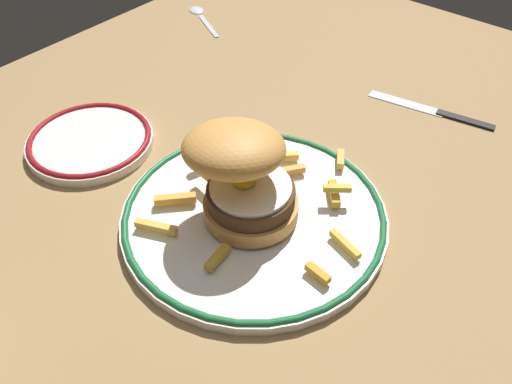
{
  "coord_description": "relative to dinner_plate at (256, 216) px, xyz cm",
  "views": [
    {
      "loc": [
        -32.99,
        -26.48,
        43.53
      ],
      "look_at": [
        -1.37,
        -0.29,
        4.6
      ],
      "focal_mm": 37.16,
      "sensor_mm": 36.0,
      "label": 1
    }
  ],
  "objects": [
    {
      "name": "side_plate",
      "position": [
        -3.28,
        25.44,
        -0.0
      ],
      "size": [
        16.35,
        16.35,
        1.6
      ],
      "color": "white",
      "rests_on": "ground_plane"
    },
    {
      "name": "knife",
      "position": [
        32.82,
        -6.69,
        -0.58
      ],
      "size": [
        4.53,
        17.99,
        0.7
      ],
      "color": "black",
      "rests_on": "ground_plane"
    },
    {
      "name": "burger",
      "position": [
        -0.73,
        1.43,
        6.41
      ],
      "size": [
        15.29,
        15.1,
        11.69
      ],
      "color": "#CD8B45",
      "rests_on": "dinner_plate"
    },
    {
      "name": "fries_pile",
      "position": [
        1.96,
        1.35,
        1.4
      ],
      "size": [
        24.85,
        23.46,
        2.18
      ],
      "color": "#EAAA4D",
      "rests_on": "dinner_plate"
    },
    {
      "name": "dinner_plate",
      "position": [
        0.0,
        0.0,
        0.0
      ],
      "size": [
        29.76,
        29.76,
        1.6
      ],
      "color": "white",
      "rests_on": "ground_plane"
    },
    {
      "name": "spoon",
      "position": [
        33.96,
        41.9,
        -0.48
      ],
      "size": [
        7.65,
        12.58,
        0.9
      ],
      "color": "silver",
      "rests_on": "ground_plane"
    },
    {
      "name": "ground_plane",
      "position": [
        1.37,
        0.29,
        -2.84
      ],
      "size": [
        125.96,
        105.13,
        4.0
      ],
      "primitive_type": "cube",
      "color": "#98764A"
    }
  ]
}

